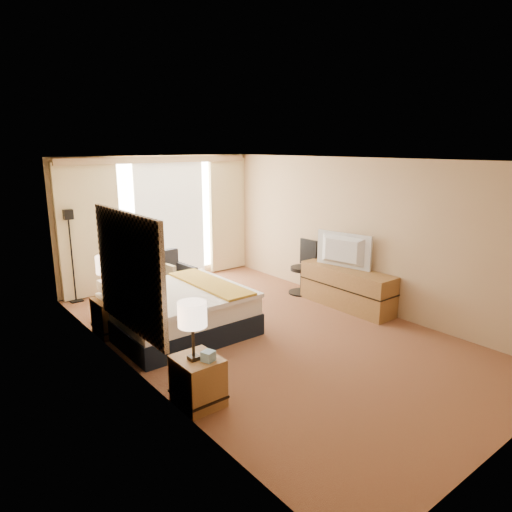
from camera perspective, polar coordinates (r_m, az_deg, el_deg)
floor at (r=7.11m, az=1.37°, el=-9.50°), size 4.20×7.00×0.02m
ceiling at (r=6.54m, az=1.51°, el=11.94°), size 4.20×7.00×0.02m
wall_back at (r=9.60m, az=-12.14°, el=4.40°), size 4.20×0.02×2.60m
wall_left at (r=5.63m, az=-15.19°, el=-2.23°), size 0.02×7.00×2.60m
wall_right at (r=8.19m, az=12.79°, el=2.79°), size 0.02×7.00×2.60m
headboard at (r=5.83m, az=-15.61°, el=-1.93°), size 0.06×1.85×1.50m
nightstand_left at (r=5.24m, az=-7.28°, el=-15.23°), size 0.45×0.52×0.55m
nightstand_right at (r=7.31m, az=-17.64°, el=-7.18°), size 0.45×0.52×0.55m
media_dresser at (r=8.21m, az=11.26°, el=-3.94°), size 0.50×1.80×0.70m
window at (r=9.69m, az=-10.74°, el=4.66°), size 2.30×0.02×2.30m
curtains at (r=9.49m, az=-11.88°, el=4.96°), size 4.12×0.19×2.56m
bed at (r=7.08m, az=-9.75°, el=-6.78°), size 1.94×1.78×0.94m
loveseat at (r=8.69m, az=-12.30°, el=-3.50°), size 1.40×0.83×0.84m
floor_lamp at (r=8.78m, az=-22.23°, el=2.19°), size 0.22×0.22×1.70m
desk_chair at (r=8.84m, az=6.00°, el=-1.71°), size 0.50×0.50×1.04m
lamp_left at (r=4.88m, az=-7.97°, el=-7.37°), size 0.31×0.31×0.66m
lamp_right at (r=7.15m, az=-18.20°, el=-1.13°), size 0.31×0.31×0.65m
tissue_box at (r=5.01m, az=-5.99°, el=-12.33°), size 0.16×0.16×0.11m
telephone at (r=7.30m, az=-17.59°, el=-4.64°), size 0.19×0.16×0.07m
television at (r=8.09m, az=10.53°, el=0.63°), size 0.33×1.07×0.61m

